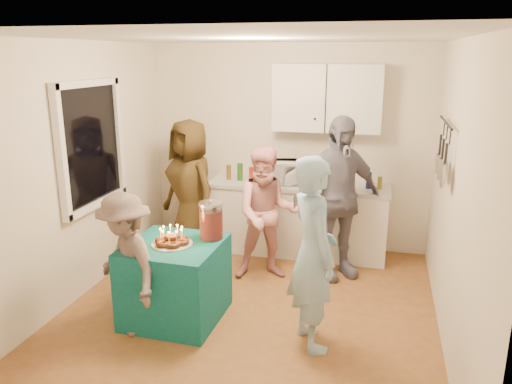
% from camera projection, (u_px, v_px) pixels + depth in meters
% --- Properties ---
extents(floor, '(4.00, 4.00, 0.00)m').
position_uv_depth(floor, '(247.00, 314.00, 4.90)').
color(floor, brown).
rests_on(floor, ground).
extents(ceiling, '(4.00, 4.00, 0.00)m').
position_uv_depth(ceiling, '(246.00, 37.00, 4.20)').
color(ceiling, white).
rests_on(ceiling, floor).
extents(back_wall, '(3.60, 3.60, 0.00)m').
position_uv_depth(back_wall, '(288.00, 148.00, 6.42)').
color(back_wall, silver).
rests_on(back_wall, floor).
extents(left_wall, '(4.00, 4.00, 0.00)m').
position_uv_depth(left_wall, '(73.00, 175.00, 4.98)').
color(left_wall, silver).
rests_on(left_wall, floor).
extents(right_wall, '(4.00, 4.00, 0.00)m').
position_uv_depth(right_wall, '(456.00, 200.00, 4.12)').
color(right_wall, silver).
rests_on(right_wall, floor).
extents(window_night, '(0.04, 1.00, 1.20)m').
position_uv_depth(window_night, '(90.00, 145.00, 5.19)').
color(window_night, black).
rests_on(window_night, left_wall).
extents(counter, '(2.20, 0.58, 0.86)m').
position_uv_depth(counter, '(298.00, 220.00, 6.32)').
color(counter, white).
rests_on(counter, floor).
extents(countertop, '(2.24, 0.62, 0.05)m').
position_uv_depth(countertop, '(298.00, 185.00, 6.20)').
color(countertop, beige).
rests_on(countertop, counter).
extents(upper_cabinet, '(1.30, 0.30, 0.80)m').
position_uv_depth(upper_cabinet, '(327.00, 98.00, 5.99)').
color(upper_cabinet, white).
rests_on(upper_cabinet, back_wall).
extents(pot_rack, '(0.12, 1.00, 0.60)m').
position_uv_depth(pot_rack, '(441.00, 149.00, 4.71)').
color(pot_rack, black).
rests_on(pot_rack, right_wall).
extents(microwave, '(0.57, 0.46, 0.28)m').
position_uv_depth(microwave, '(292.00, 172.00, 6.18)').
color(microwave, white).
rests_on(microwave, countertop).
extents(party_table, '(0.88, 0.88, 0.76)m').
position_uv_depth(party_table, '(175.00, 281.00, 4.74)').
color(party_table, '#0E5C5E').
rests_on(party_table, floor).
extents(donut_cake, '(0.38, 0.38, 0.18)m').
position_uv_depth(donut_cake, '(172.00, 236.00, 4.59)').
color(donut_cake, '#381C0C').
rests_on(donut_cake, party_table).
extents(punch_jar, '(0.22, 0.22, 0.34)m').
position_uv_depth(punch_jar, '(211.00, 222.00, 4.73)').
color(punch_jar, '#AD160D').
rests_on(punch_jar, party_table).
extents(man_birthday, '(0.65, 0.74, 1.69)m').
position_uv_depth(man_birthday, '(313.00, 254.00, 4.19)').
color(man_birthday, '#99C3DF').
rests_on(man_birthday, floor).
extents(woman_back_left, '(1.00, 0.91, 1.72)m').
position_uv_depth(woman_back_left, '(190.00, 189.00, 6.12)').
color(woman_back_left, brown).
rests_on(woman_back_left, floor).
extents(woman_back_center, '(0.87, 0.76, 1.51)m').
position_uv_depth(woman_back_center, '(267.00, 214.00, 5.52)').
color(woman_back_center, '#DE747C').
rests_on(woman_back_center, floor).
extents(woman_back_right, '(1.13, 1.01, 1.84)m').
position_uv_depth(woman_back_right, '(337.00, 198.00, 5.52)').
color(woman_back_right, black).
rests_on(woman_back_right, floor).
extents(child_near_left, '(0.98, 0.90, 1.32)m').
position_uv_depth(child_near_left, '(126.00, 264.00, 4.43)').
color(child_near_left, '#5D4D4A').
rests_on(child_near_left, floor).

